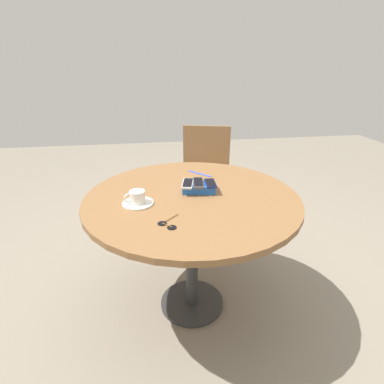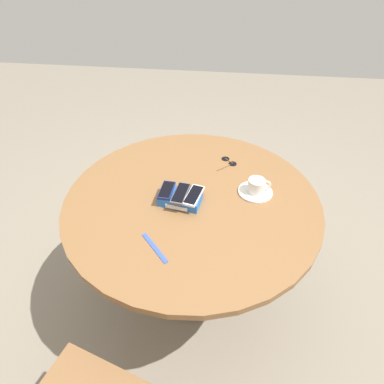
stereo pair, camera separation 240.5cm
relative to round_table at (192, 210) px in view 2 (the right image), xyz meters
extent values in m
plane|color=gray|center=(0.00, 0.00, -0.64)|extent=(8.00, 8.00, 0.00)
cylinder|color=#2D2D2D|center=(0.00, 0.00, -0.63)|extent=(0.38, 0.38, 0.02)
cylinder|color=#2D2D2D|center=(0.00, 0.00, -0.28)|extent=(0.07, 0.07, 0.68)
cylinder|color=brown|center=(0.00, 0.00, 0.07)|extent=(1.11, 1.11, 0.03)
cube|color=blue|center=(-0.04, -0.05, 0.11)|extent=(0.19, 0.13, 0.04)
cube|color=white|center=(-0.05, -0.10, 0.10)|extent=(0.09, 0.02, 0.02)
cube|color=navy|center=(-0.10, -0.04, 0.14)|extent=(0.06, 0.12, 0.01)
cube|color=black|center=(-0.10, -0.04, 0.14)|extent=(0.05, 0.11, 0.00)
cube|color=#515156|center=(-0.04, -0.05, 0.14)|extent=(0.07, 0.14, 0.01)
cube|color=black|center=(-0.04, -0.05, 0.14)|extent=(0.06, 0.13, 0.00)
cube|color=silver|center=(0.01, -0.05, 0.14)|extent=(0.08, 0.14, 0.01)
cube|color=black|center=(0.01, -0.05, 0.14)|extent=(0.07, 0.13, 0.00)
cylinder|color=silver|center=(0.28, 0.06, 0.09)|extent=(0.15, 0.15, 0.01)
cylinder|color=silver|center=(0.28, 0.06, 0.13)|extent=(0.08, 0.08, 0.06)
cylinder|color=tan|center=(0.28, 0.06, 0.15)|extent=(0.07, 0.07, 0.00)
torus|color=silver|center=(0.32, 0.07, 0.13)|extent=(0.05, 0.02, 0.05)
cube|color=blue|center=(-0.10, -0.31, 0.09)|extent=(0.12, 0.13, 0.00)
cylinder|color=black|center=(0.13, 0.31, 0.09)|extent=(0.04, 0.04, 0.00)
cylinder|color=black|center=(0.17, 0.27, 0.09)|extent=(0.04, 0.04, 0.00)
cylinder|color=olive|center=(0.15, 0.29, 0.09)|extent=(0.04, 0.04, 0.00)
cylinder|color=olive|center=(0.13, 0.23, 0.09)|extent=(0.06, 0.06, 0.00)
cylinder|color=brown|center=(-0.36, -0.60, -0.41)|extent=(0.04, 0.04, 0.46)
camera|label=1|loc=(0.21, 1.40, 0.73)|focal=28.00mm
camera|label=2|loc=(0.14, -1.00, 0.94)|focal=28.00mm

